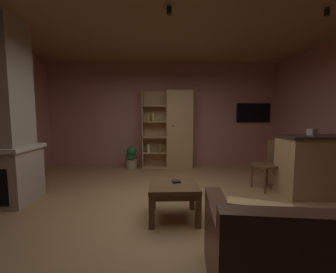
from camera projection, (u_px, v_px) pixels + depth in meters
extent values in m
cube|color=#A37A4C|center=(169.00, 211.00, 3.07)|extent=(6.31, 5.76, 0.02)
cube|color=#AD7060|center=(165.00, 115.00, 5.83)|extent=(6.43, 0.06, 2.85)
cube|color=#8E6B47|center=(169.00, 6.00, 2.80)|extent=(6.31, 5.76, 0.02)
cube|color=white|center=(154.00, 126.00, 5.81)|extent=(0.65, 0.01, 0.90)
cube|color=tan|center=(5.00, 176.00, 3.31)|extent=(0.87, 0.71, 0.85)
cube|color=beige|center=(2.00, 148.00, 3.27)|extent=(0.95, 0.79, 0.06)
cube|color=tan|center=(179.00, 129.00, 5.60)|extent=(0.69, 0.38, 2.06)
cube|color=tan|center=(155.00, 129.00, 5.76)|extent=(0.64, 0.02, 2.06)
cube|color=tan|center=(143.00, 130.00, 5.57)|extent=(0.02, 0.38, 2.06)
sphere|color=black|center=(173.00, 126.00, 5.38)|extent=(0.04, 0.04, 0.04)
cube|color=tan|center=(155.00, 167.00, 5.67)|extent=(0.64, 0.38, 0.02)
cube|color=tan|center=(155.00, 152.00, 5.64)|extent=(0.64, 0.38, 0.02)
cube|color=tan|center=(154.00, 137.00, 5.60)|extent=(0.64, 0.38, 0.02)
cube|color=tan|center=(154.00, 122.00, 5.56)|extent=(0.64, 0.38, 0.02)
cube|color=tan|center=(154.00, 106.00, 5.52)|extent=(0.64, 0.38, 0.02)
cube|color=beige|center=(149.00, 149.00, 5.56)|extent=(0.05, 0.23, 0.20)
cube|color=brown|center=(160.00, 148.00, 5.57)|extent=(0.04, 0.23, 0.23)
cube|color=gold|center=(153.00, 117.00, 5.49)|extent=(0.04, 0.23, 0.23)
cube|color=gold|center=(149.00, 118.00, 5.49)|extent=(0.03, 0.23, 0.18)
sphere|color=beige|center=(154.00, 120.00, 5.55)|extent=(0.10, 0.10, 0.10)
cube|color=tan|center=(324.00, 167.00, 3.61)|extent=(1.44, 0.59, 1.01)
cube|color=#2D2826|center=(326.00, 137.00, 3.56)|extent=(1.50, 0.65, 0.04)
cube|color=#BFB299|center=(312.00, 132.00, 3.59)|extent=(0.14, 0.14, 0.11)
cube|color=#4C2D1E|center=(309.00, 270.00, 1.58)|extent=(1.61, 1.13, 0.42)
cube|color=#4C2D1E|center=(219.00, 249.00, 1.63)|extent=(0.27, 0.95, 0.67)
cube|color=tan|center=(258.00, 226.00, 1.62)|extent=(0.49, 0.31, 0.37)
cube|color=#C67F33|center=(287.00, 244.00, 1.38)|extent=(0.44, 0.33, 0.41)
cube|color=brown|center=(174.00, 186.00, 2.79)|extent=(0.65, 0.59, 0.05)
cube|color=brown|center=(174.00, 191.00, 2.79)|extent=(0.59, 0.53, 0.08)
cube|color=brown|center=(152.00, 212.00, 2.54)|extent=(0.07, 0.07, 0.42)
cube|color=brown|center=(198.00, 211.00, 2.56)|extent=(0.07, 0.07, 0.42)
cube|color=brown|center=(153.00, 196.00, 3.06)|extent=(0.07, 0.07, 0.42)
cube|color=brown|center=(192.00, 195.00, 3.08)|extent=(0.07, 0.07, 0.42)
cube|color=black|center=(176.00, 182.00, 2.85)|extent=(0.12, 0.10, 0.03)
cube|color=brown|center=(267.00, 165.00, 3.90)|extent=(0.51, 0.51, 0.04)
cube|color=brown|center=(276.00, 152.00, 3.93)|extent=(0.14, 0.40, 0.44)
cylinder|color=brown|center=(252.00, 176.00, 4.05)|extent=(0.04, 0.04, 0.46)
cylinder|color=brown|center=(265.00, 181.00, 3.70)|extent=(0.04, 0.04, 0.46)
cylinder|color=brown|center=(267.00, 174.00, 4.14)|extent=(0.04, 0.04, 0.46)
cylinder|color=brown|center=(282.00, 179.00, 3.80)|extent=(0.04, 0.04, 0.46)
cylinder|color=#9E896B|center=(132.00, 164.00, 5.49)|extent=(0.29, 0.29, 0.24)
sphere|color=#235B2D|center=(131.00, 156.00, 5.48)|extent=(0.25, 0.25, 0.25)
sphere|color=#235B2D|center=(132.00, 151.00, 5.42)|extent=(0.26, 0.26, 0.26)
cube|color=black|center=(253.00, 113.00, 5.85)|extent=(0.95, 0.05, 0.53)
cube|color=black|center=(254.00, 113.00, 5.83)|extent=(0.91, 0.01, 0.49)
cylinder|color=black|center=(169.00, 11.00, 2.77)|extent=(0.07, 0.07, 0.09)
cylinder|color=black|center=(327.00, 12.00, 2.81)|extent=(0.07, 0.07, 0.09)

